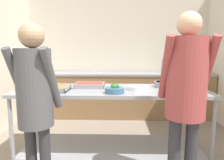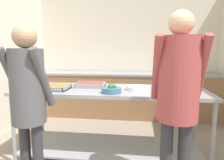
{
  "view_description": "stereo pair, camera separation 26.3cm",
  "coord_description": "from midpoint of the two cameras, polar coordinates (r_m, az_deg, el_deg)",
  "views": [
    {
      "loc": [
        0.01,
        -1.11,
        1.38
      ],
      "look_at": [
        -0.07,
        1.49,
        1.01
      ],
      "focal_mm": 32.0,
      "sensor_mm": 36.0,
      "label": 1
    },
    {
      "loc": [
        0.27,
        -1.09,
        1.38
      ],
      "look_at": [
        -0.07,
        1.49,
        1.01
      ],
      "focal_mm": 32.0,
      "sensor_mm": 36.0,
      "label": 2
    }
  ],
  "objects": [
    {
      "name": "wall_rear",
      "position": [
        4.55,
        5.7,
        7.43
      ],
      "size": [
        4.05,
        0.06,
        2.65
      ],
      "color": "beige",
      "rests_on": "ground_plane"
    },
    {
      "name": "back_counter",
      "position": [
        4.27,
        5.39,
        -4.18
      ],
      "size": [
        3.89,
        0.65,
        0.93
      ],
      "color": "olive",
      "rests_on": "ground_plane"
    },
    {
      "name": "serving_counter",
      "position": [
        2.61,
        2.62,
        -8.89
      ],
      "size": [
        2.38,
        0.82,
        0.91
      ],
      "color": "gray",
      "rests_on": "ground_plane"
    },
    {
      "name": "serving_tray_roast",
      "position": [
        2.57,
        -14.0,
        -2.12
      ],
      "size": [
        0.41,
        0.32,
        0.05
      ],
      "color": "gray",
      "rests_on": "serving_counter"
    },
    {
      "name": "serving_tray_vegetables",
      "position": [
        2.71,
        -3.44,
        -1.39
      ],
      "size": [
        0.38,
        0.32,
        0.05
      ],
      "color": "gray",
      "rests_on": "serving_counter"
    },
    {
      "name": "broccoli_bowl",
      "position": [
        2.29,
        3.14,
        -2.82
      ],
      "size": [
        0.23,
        0.23,
        0.11
      ],
      "color": "#3D668C",
      "rests_on": "serving_counter"
    },
    {
      "name": "plate_stack",
      "position": [
        2.5,
        10.07,
        -2.31
      ],
      "size": [
        0.28,
        0.28,
        0.05
      ],
      "color": "white",
      "rests_on": "serving_counter"
    },
    {
      "name": "sauce_pan",
      "position": [
        2.74,
        18.11,
        -1.37
      ],
      "size": [
        0.43,
        0.29,
        0.07
      ],
      "color": "gray",
      "rests_on": "serving_counter"
    },
    {
      "name": "guest_serving_left",
      "position": [
        1.9,
        -19.28,
        -3.47
      ],
      "size": [
        0.43,
        0.35,
        1.61
      ],
      "color": "#2D2D33",
      "rests_on": "ground_plane"
    },
    {
      "name": "guest_serving_right",
      "position": [
        1.85,
        22.31,
        -2.25
      ],
      "size": [
        0.44,
        0.35,
        1.72
      ],
      "color": "#2D2D33",
      "rests_on": "ground_plane"
    },
    {
      "name": "water_bottle",
      "position": [
        4.35,
        18.33,
        3.47
      ],
      "size": [
        0.07,
        0.07,
        0.27
      ],
      "color": "silver",
      "rests_on": "back_counter"
    }
  ]
}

